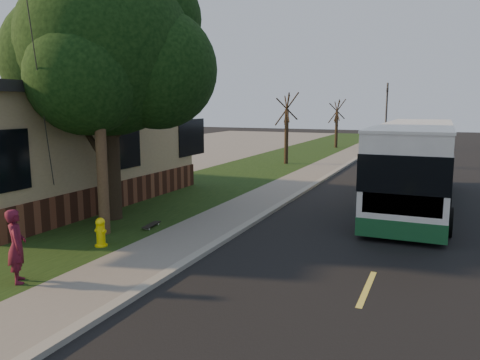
# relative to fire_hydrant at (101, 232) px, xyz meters

# --- Properties ---
(ground) EXTENTS (120.00, 120.00, 0.00)m
(ground) POSITION_rel_fire_hydrant_xyz_m (2.60, 0.00, -0.43)
(ground) COLOR black
(ground) RESTS_ON ground
(road) EXTENTS (8.00, 80.00, 0.01)m
(road) POSITION_rel_fire_hydrant_xyz_m (6.60, 10.00, -0.43)
(road) COLOR black
(road) RESTS_ON ground
(curb) EXTENTS (0.25, 80.00, 0.12)m
(curb) POSITION_rel_fire_hydrant_xyz_m (2.60, 10.00, -0.37)
(curb) COLOR gray
(curb) RESTS_ON ground
(sidewalk) EXTENTS (2.00, 80.00, 0.08)m
(sidewalk) POSITION_rel_fire_hydrant_xyz_m (1.60, 10.00, -0.39)
(sidewalk) COLOR slate
(sidewalk) RESTS_ON ground
(grass_verge) EXTENTS (5.00, 80.00, 0.07)m
(grass_verge) POSITION_rel_fire_hydrant_xyz_m (-1.90, 10.00, -0.40)
(grass_verge) COLOR black
(grass_verge) RESTS_ON ground
(building_lot) EXTENTS (15.00, 80.00, 0.04)m
(building_lot) POSITION_rel_fire_hydrant_xyz_m (-11.90, 10.00, -0.41)
(building_lot) COLOR slate
(building_lot) RESTS_ON ground
(fire_hydrant) EXTENTS (0.32, 0.32, 0.74)m
(fire_hydrant) POSITION_rel_fire_hydrant_xyz_m (0.00, 0.00, 0.00)
(fire_hydrant) COLOR yellow
(fire_hydrant) RESTS_ON grass_verge
(utility_pole) EXTENTS (2.86, 3.21, 9.07)m
(utility_pole) POSITION_rel_fire_hydrant_xyz_m (-0.71, 0.99, 4.20)
(utility_pole) COLOR #473321
(utility_pole) RESTS_ON ground
(leafy_tree) EXTENTS (6.30, 6.00, 7.80)m
(leafy_tree) POSITION_rel_fire_hydrant_xyz_m (-1.57, 2.65, 4.73)
(leafy_tree) COLOR black
(leafy_tree) RESTS_ON grass_verge
(bare_tree_near) EXTENTS (1.38, 1.21, 4.31)m
(bare_tree_near) POSITION_rel_fire_hydrant_xyz_m (-0.90, 18.00, 1.72)
(bare_tree_near) COLOR black
(bare_tree_near) RESTS_ON grass_verge
(bare_tree_far) EXTENTS (1.38, 1.21, 4.03)m
(bare_tree_far) POSITION_rel_fire_hydrant_xyz_m (-0.40, 30.00, 1.57)
(bare_tree_far) COLOR black
(bare_tree_far) RESTS_ON grass_verge
(traffic_signal) EXTENTS (0.18, 0.22, 5.50)m
(traffic_signal) POSITION_rel_fire_hydrant_xyz_m (3.10, 34.00, 2.73)
(traffic_signal) COLOR #2D2D30
(traffic_signal) RESTS_ON ground
(transit_bus) EXTENTS (2.52, 10.92, 2.96)m
(transit_bus) POSITION_rel_fire_hydrant_xyz_m (6.93, 8.68, 1.14)
(transit_bus) COLOR silver
(transit_bus) RESTS_ON ground
(skateboarder) EXTENTS (0.65, 0.64, 1.51)m
(skateboarder) POSITION_rel_fire_hydrant_xyz_m (0.10, -2.61, 0.39)
(skateboarder) COLOR #511024
(skateboarder) RESTS_ON grass_verge
(skateboard_main) EXTENTS (0.32, 0.88, 0.08)m
(skateboard_main) POSITION_rel_fire_hydrant_xyz_m (0.10, 2.09, -0.30)
(skateboard_main) COLOR black
(skateboard_main) RESTS_ON grass_verge
(dumpster) EXTENTS (1.88, 1.62, 1.45)m
(dumpster) POSITION_rel_fire_hydrant_xyz_m (-6.90, 9.07, 0.34)
(dumpster) COLOR black
(dumpster) RESTS_ON building_lot
(distant_car) EXTENTS (2.48, 5.17, 1.70)m
(distant_car) POSITION_rel_fire_hydrant_xyz_m (4.10, 30.55, 0.42)
(distant_car) COLOR black
(distant_car) RESTS_ON ground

